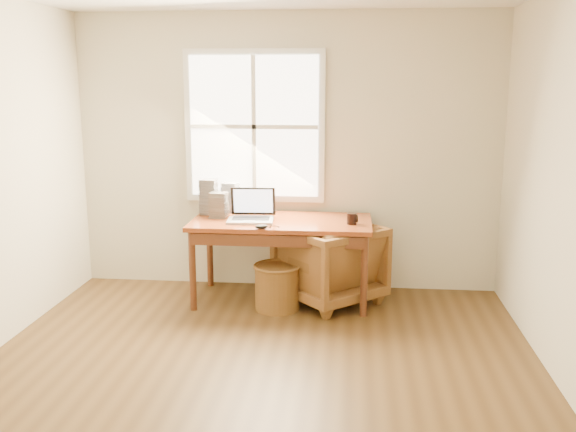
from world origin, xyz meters
name	(u,v)px	position (x,y,z in m)	size (l,w,h in m)	color
room_shell	(249,187)	(-0.02, 0.16, 1.32)	(4.04, 4.54, 2.64)	#51381B
desk	(281,222)	(0.00, 1.80, 0.73)	(1.60, 0.80, 0.04)	brown
armchair	(329,263)	(0.43, 1.80, 0.36)	(0.78, 0.80, 0.73)	brown
wicker_stool	(277,288)	(-0.01, 1.56, 0.20)	(0.39, 0.39, 0.39)	brown
laptop	(250,206)	(-0.27, 1.70, 0.89)	(0.38, 0.40, 0.29)	#A3A5AA
mouse	(261,227)	(-0.13, 1.44, 0.77)	(0.11, 0.06, 0.04)	black
coffee_mug	(352,219)	(0.63, 1.70, 0.80)	(0.09, 0.09, 0.10)	black
cd_stack_a	(231,197)	(-0.52, 2.11, 0.89)	(0.14, 0.13, 0.28)	silver
cd_stack_b	(218,205)	(-0.58, 1.85, 0.87)	(0.15, 0.13, 0.23)	#252429
cd_stack_c	(209,197)	(-0.70, 1.98, 0.91)	(0.15, 0.13, 0.33)	gray
cd_stack_d	(237,201)	(-0.47, 2.13, 0.85)	(0.16, 0.14, 0.20)	#AAB1B6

